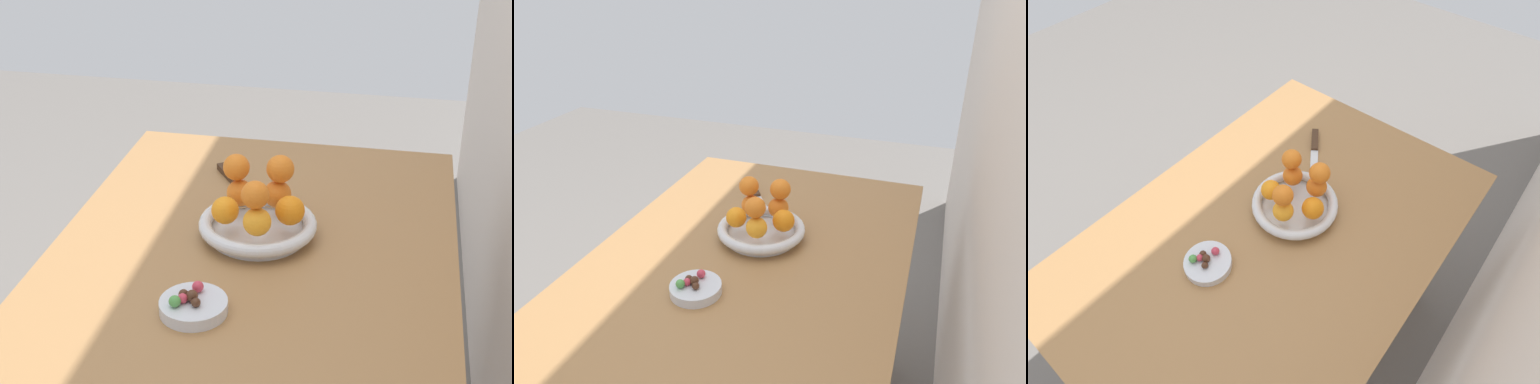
# 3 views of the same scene
# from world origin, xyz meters

# --- Properties ---
(ground_plane) EXTENTS (6.00, 6.00, 0.00)m
(ground_plane) POSITION_xyz_m (0.00, 0.00, 0.00)
(ground_plane) COLOR slate
(dining_table) EXTENTS (1.10, 0.76, 0.74)m
(dining_table) POSITION_xyz_m (0.00, 0.00, 0.65)
(dining_table) COLOR #9E7042
(dining_table) RESTS_ON ground_plane
(fruit_bowl) EXTENTS (0.23, 0.23, 0.04)m
(fruit_bowl) POSITION_xyz_m (-0.08, 0.00, 0.76)
(fruit_bowl) COLOR silver
(fruit_bowl) RESTS_ON dining_table
(candy_dish) EXTENTS (0.11, 0.11, 0.02)m
(candy_dish) POSITION_xyz_m (0.18, -0.06, 0.75)
(candy_dish) COLOR silver
(candy_dish) RESTS_ON dining_table
(orange_0) EXTENTS (0.05, 0.05, 0.05)m
(orange_0) POSITION_xyz_m (-0.14, 0.03, 0.81)
(orange_0) COLOR orange
(orange_0) RESTS_ON fruit_bowl
(orange_1) EXTENTS (0.05, 0.05, 0.05)m
(orange_1) POSITION_xyz_m (-0.13, -0.04, 0.81)
(orange_1) COLOR orange
(orange_1) RESTS_ON fruit_bowl
(orange_2) EXTENTS (0.05, 0.05, 0.05)m
(orange_2) POSITION_xyz_m (-0.05, -0.06, 0.81)
(orange_2) COLOR orange
(orange_2) RESTS_ON fruit_bowl
(orange_3) EXTENTS (0.05, 0.05, 0.05)m
(orange_3) POSITION_xyz_m (-0.02, 0.01, 0.81)
(orange_3) COLOR orange
(orange_3) RESTS_ON fruit_bowl
(orange_4) EXTENTS (0.06, 0.06, 0.06)m
(orange_4) POSITION_xyz_m (-0.07, 0.06, 0.81)
(orange_4) COLOR orange
(orange_4) RESTS_ON fruit_bowl
(orange_5) EXTENTS (0.05, 0.05, 0.05)m
(orange_5) POSITION_xyz_m (-0.03, 0.01, 0.86)
(orange_5) COLOR orange
(orange_5) RESTS_ON orange_3
(orange_6) EXTENTS (0.05, 0.05, 0.05)m
(orange_6) POSITION_xyz_m (-0.14, 0.03, 0.86)
(orange_6) COLOR orange
(orange_6) RESTS_ON orange_0
(orange_7) EXTENTS (0.05, 0.05, 0.05)m
(orange_7) POSITION_xyz_m (-0.13, -0.05, 0.86)
(orange_7) COLOR orange
(orange_7) RESTS_ON orange_1
(candy_ball_0) EXTENTS (0.01, 0.01, 0.01)m
(candy_ball_0) POSITION_xyz_m (0.18, -0.06, 0.77)
(candy_ball_0) COLOR gold
(candy_ball_0) RESTS_ON candy_dish
(candy_ball_1) EXTENTS (0.02, 0.02, 0.02)m
(candy_ball_1) POSITION_xyz_m (0.16, -0.06, 0.77)
(candy_ball_1) COLOR #C6384C
(candy_ball_1) RESTS_ON candy_dish
(candy_ball_2) EXTENTS (0.02, 0.02, 0.02)m
(candy_ball_2) POSITION_xyz_m (0.19, -0.07, 0.77)
(candy_ball_2) COLOR #C6384C
(candy_ball_2) RESTS_ON candy_dish
(candy_ball_3) EXTENTS (0.02, 0.02, 0.02)m
(candy_ball_3) POSITION_xyz_m (0.18, -0.07, 0.77)
(candy_ball_3) COLOR #472819
(candy_ball_3) RESTS_ON candy_dish
(candy_ball_4) EXTENTS (0.02, 0.02, 0.02)m
(candy_ball_4) POSITION_xyz_m (0.20, -0.05, 0.77)
(candy_ball_4) COLOR #472819
(candy_ball_4) RESTS_ON candy_dish
(candy_ball_5) EXTENTS (0.02, 0.02, 0.02)m
(candy_ball_5) POSITION_xyz_m (0.20, -0.08, 0.77)
(candy_ball_5) COLOR #4C9947
(candy_ball_5) RESTS_ON candy_dish
(candy_ball_6) EXTENTS (0.02, 0.02, 0.02)m
(candy_ball_6) POSITION_xyz_m (0.18, -0.06, 0.77)
(candy_ball_6) COLOR #472819
(candy_ball_6) RESTS_ON candy_dish
(knife) EXTENTS (0.23, 0.17, 0.01)m
(knife) POSITION_xyz_m (-0.28, -0.08, 0.75)
(knife) COLOR #3F2819
(knife) RESTS_ON dining_table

